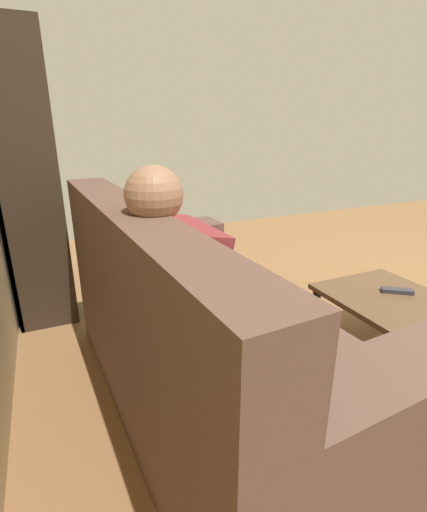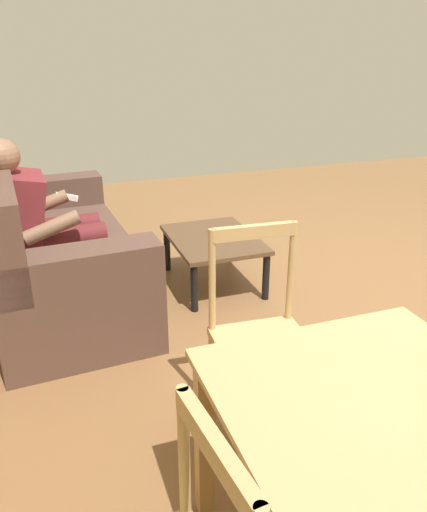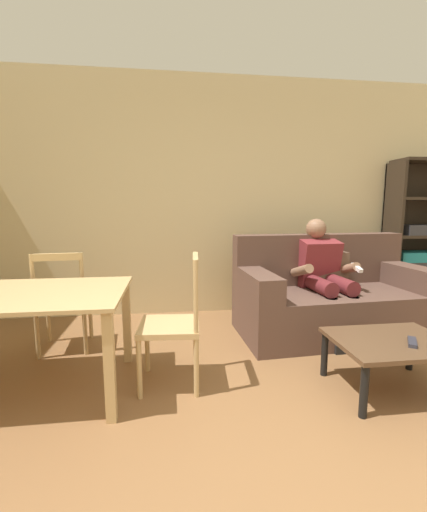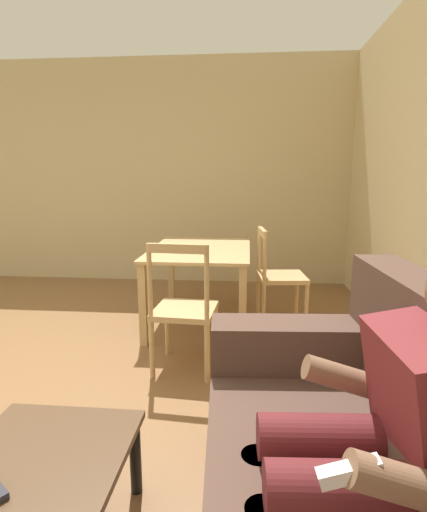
# 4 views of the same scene
# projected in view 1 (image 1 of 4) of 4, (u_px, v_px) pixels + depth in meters

# --- Properties ---
(couch) EXTENTS (1.93, 1.01, 0.99)m
(couch) POSITION_uv_depth(u_px,v_px,m) (200.00, 340.00, 1.71)
(couch) COLOR brown
(couch) RESTS_ON ground_plane
(person_lounging) EXTENTS (0.61, 0.87, 1.16)m
(person_lounging) POSITION_uv_depth(u_px,v_px,m) (207.00, 297.00, 1.56)
(person_lounging) COLOR maroon
(person_lounging) RESTS_ON ground_plane
(coffee_table) EXTENTS (0.80, 0.61, 0.37)m
(coffee_table) POSITION_uv_depth(u_px,v_px,m) (397.00, 310.00, 2.06)
(coffee_table) COLOR brown
(coffee_table) RESTS_ON ground_plane
(tv_remote) EXTENTS (0.14, 0.17, 0.02)m
(tv_remote) POSITION_uv_depth(u_px,v_px,m) (397.00, 291.00, 2.15)
(tv_remote) COLOR #2D2D38
(tv_remote) RESTS_ON coffee_table
(bookshelf) EXTENTS (0.91, 0.36, 1.85)m
(bookshelf) POSITION_uv_depth(u_px,v_px,m) (33.00, 208.00, 2.65)
(bookshelf) COLOR #2D2319
(bookshelf) RESTS_ON ground_plane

